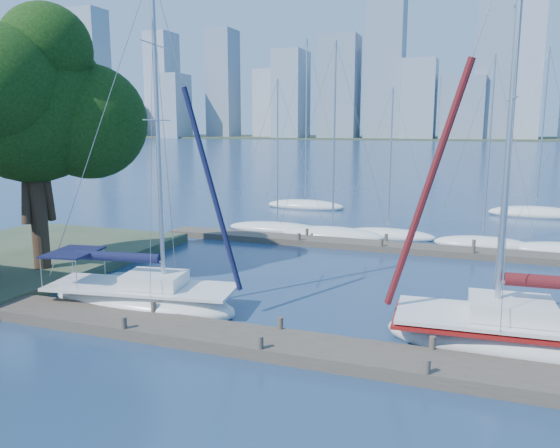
% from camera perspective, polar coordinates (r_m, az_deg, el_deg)
% --- Properties ---
extents(ground, '(700.00, 700.00, 0.00)m').
position_cam_1_polar(ground, '(18.24, -0.97, -13.00)').
color(ground, '#172F49').
rests_on(ground, ground).
extents(near_dock, '(26.00, 2.00, 0.40)m').
position_cam_1_polar(near_dock, '(18.16, -0.97, -12.42)').
color(near_dock, '#433B31').
rests_on(near_dock, ground).
extents(far_dock, '(30.00, 1.80, 0.36)m').
position_cam_1_polar(far_dock, '(32.66, 12.51, -2.43)').
color(far_dock, '#433B31').
rests_on(far_dock, ground).
extents(far_shore, '(800.00, 100.00, 1.50)m').
position_cam_1_polar(far_shore, '(335.77, 19.25, 8.41)').
color(far_shore, '#38472D').
rests_on(far_shore, ground).
extents(tree, '(9.54, 8.69, 12.40)m').
position_cam_1_polar(tree, '(27.72, -24.63, 11.56)').
color(tree, '#332416').
rests_on(tree, ground).
extents(sailboat_navy, '(8.40, 3.81, 13.26)m').
position_cam_1_polar(sailboat_navy, '(22.40, -14.28, -5.99)').
color(sailboat_navy, white).
rests_on(sailboat_navy, ground).
extents(sailboat_maroon, '(9.32, 3.52, 14.31)m').
position_cam_1_polar(sailboat_maroon, '(19.50, 24.77, -9.08)').
color(sailboat_maroon, white).
rests_on(sailboat_maroon, ground).
extents(bg_boat_0, '(7.44, 3.29, 10.53)m').
position_cam_1_polar(bg_boat_0, '(37.67, -0.25, -0.46)').
color(bg_boat_0, white).
rests_on(bg_boat_0, ground).
extents(bg_boat_1, '(7.15, 3.80, 12.69)m').
position_cam_1_polar(bg_boat_1, '(35.53, 5.52, -1.08)').
color(bg_boat_1, white).
rests_on(bg_boat_1, ground).
extents(bg_boat_2, '(6.36, 2.99, 9.84)m').
position_cam_1_polar(bg_boat_2, '(36.20, 11.21, -1.10)').
color(bg_boat_2, white).
rests_on(bg_boat_2, ground).
extents(bg_boat_3, '(6.01, 3.42, 11.53)m').
position_cam_1_polar(bg_boat_3, '(34.96, 20.43, -1.91)').
color(bg_boat_3, white).
rests_on(bg_boat_3, ground).
extents(bg_boat_6, '(7.36, 3.87, 14.84)m').
position_cam_1_polar(bg_boat_6, '(48.49, 2.69, 2.01)').
color(bg_boat_6, white).
rests_on(bg_boat_6, ground).
extents(bg_boat_7, '(7.59, 5.12, 13.56)m').
position_cam_1_polar(bg_boat_7, '(48.55, 25.16, 1.06)').
color(bg_boat_7, white).
rests_on(bg_boat_7, ground).
extents(skyline, '(504.42, 51.31, 121.68)m').
position_cam_1_polar(skyline, '(307.88, 23.79, 14.94)').
color(skyline, '#869BAD').
rests_on(skyline, ground).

